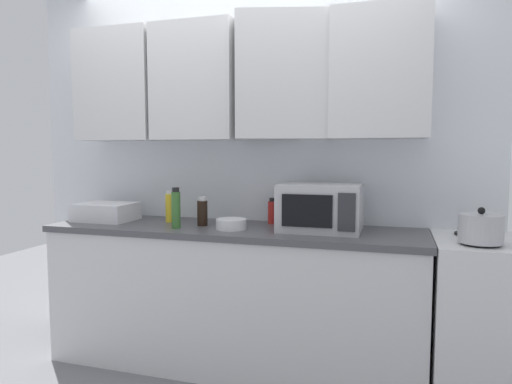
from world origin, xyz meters
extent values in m
cube|color=white|center=(0.00, 0.03, 1.30)|extent=(3.23, 0.06, 2.60)
cube|color=silver|center=(-0.87, -0.15, 1.83)|extent=(0.56, 0.33, 0.75)
cube|color=silver|center=(-0.29, -0.15, 1.83)|extent=(0.56, 0.33, 0.75)
cube|color=silver|center=(0.29, -0.20, 1.83)|extent=(0.62, 0.46, 0.75)
cube|color=silver|center=(0.87, -0.15, 1.83)|extent=(0.56, 0.33, 0.75)
cube|color=silver|center=(0.00, -0.30, 0.43)|extent=(2.33, 0.60, 0.86)
cube|color=#4C4C51|center=(0.00, -0.30, 0.88)|extent=(2.36, 0.63, 0.04)
cube|color=silver|center=(1.57, -0.32, 0.45)|extent=(0.76, 0.64, 0.90)
cylinder|color=black|center=(1.40, -0.46, 0.91)|extent=(0.18, 0.18, 0.01)
cylinder|color=black|center=(1.40, -0.18, 0.91)|extent=(0.18, 0.18, 0.01)
cylinder|color=#B2B2B7|center=(1.40, -0.46, 0.98)|extent=(0.22, 0.22, 0.14)
sphere|color=black|center=(1.40, -0.46, 1.07)|extent=(0.04, 0.04, 0.04)
cube|color=#B7B7BC|center=(0.55, -0.27, 1.04)|extent=(0.48, 0.36, 0.28)
cube|color=black|center=(0.50, -0.46, 1.04)|extent=(0.29, 0.01, 0.18)
cube|color=#2D2D33|center=(0.72, -0.46, 1.04)|extent=(0.10, 0.01, 0.21)
cube|color=silver|center=(-0.93, -0.30, 0.96)|extent=(0.38, 0.30, 0.12)
cylinder|color=gold|center=(-0.47, -0.23, 0.99)|extent=(0.06, 0.06, 0.19)
cylinder|color=silver|center=(-0.47, -0.23, 1.10)|extent=(0.04, 0.04, 0.02)
cylinder|color=#386B2D|center=(-0.32, -0.45, 1.01)|extent=(0.06, 0.06, 0.23)
cylinder|color=black|center=(-0.32, -0.45, 1.14)|extent=(0.04, 0.04, 0.03)
cylinder|color=black|center=(-0.20, -0.31, 0.98)|extent=(0.07, 0.07, 0.16)
cylinder|color=silver|center=(-0.20, -0.31, 1.07)|extent=(0.05, 0.05, 0.03)
cylinder|color=red|center=(0.20, -0.10, 0.97)|extent=(0.05, 0.05, 0.15)
cylinder|color=black|center=(0.20, -0.10, 1.06)|extent=(0.03, 0.03, 0.02)
cylinder|color=silver|center=(0.02, -0.39, 0.93)|extent=(0.19, 0.19, 0.06)
camera|label=1|loc=(0.98, -2.99, 1.37)|focal=32.16mm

